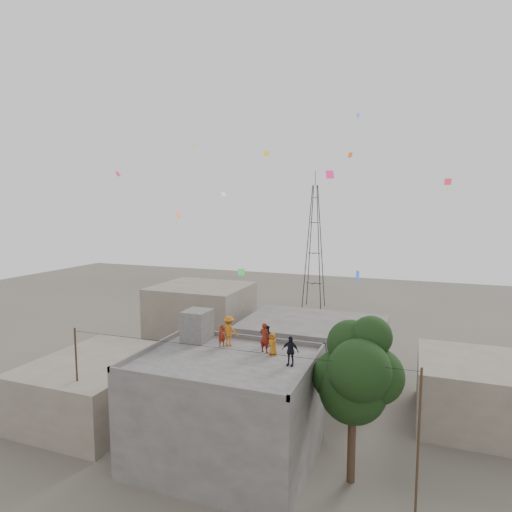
{
  "coord_description": "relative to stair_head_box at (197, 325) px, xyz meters",
  "views": [
    {
      "loc": [
        10.03,
        -21.57,
        14.77
      ],
      "look_at": [
        1.15,
        2.0,
        11.91
      ],
      "focal_mm": 30.0,
      "sensor_mm": 36.0,
      "label": 1
    }
  ],
  "objects": [
    {
      "name": "ground",
      "position": [
        3.2,
        -2.6,
        -7.1
      ],
      "size": [
        140.0,
        140.0,
        0.0
      ],
      "primitive_type": "plane",
      "color": "#4E4940",
      "rests_on": "ground"
    },
    {
      "name": "main_building",
      "position": [
        3.2,
        -2.6,
        -4.05
      ],
      "size": [
        10.0,
        8.0,
        6.1
      ],
      "color": "#504D4B",
      "rests_on": "ground"
    },
    {
      "name": "parapet",
      "position": [
        3.2,
        -2.6,
        -0.85
      ],
      "size": [
        10.0,
        8.0,
        0.3
      ],
      "color": "#504D4B",
      "rests_on": "main_building"
    },
    {
      "name": "stair_head_box",
      "position": [
        0.0,
        0.0,
        0.0
      ],
      "size": [
        1.6,
        1.8,
        2.0
      ],
      "primitive_type": "cube",
      "color": "#504D4B",
      "rests_on": "main_building"
    },
    {
      "name": "neighbor_west",
      "position": [
        -7.8,
        -0.6,
        -5.1
      ],
      "size": [
        8.0,
        10.0,
        4.0
      ],
      "primitive_type": "cube",
      "color": "#6C6355",
      "rests_on": "ground"
    },
    {
      "name": "neighbor_north",
      "position": [
        5.2,
        11.4,
        -4.6
      ],
      "size": [
        12.0,
        9.0,
        5.0
      ],
      "primitive_type": "cube",
      "color": "#504D4B",
      "rests_on": "ground"
    },
    {
      "name": "neighbor_northwest",
      "position": [
        -6.8,
        13.4,
        -3.6
      ],
      "size": [
        9.0,
        8.0,
        7.0
      ],
      "primitive_type": "cube",
      "color": "#6C6355",
      "rests_on": "ground"
    },
    {
      "name": "neighbor_east",
      "position": [
        17.2,
        7.4,
        -4.9
      ],
      "size": [
        7.0,
        8.0,
        4.4
      ],
      "primitive_type": "cube",
      "color": "#6C6355",
      "rests_on": "ground"
    },
    {
      "name": "tree",
      "position": [
        10.57,
        -2.0,
        -1.0
      ],
      "size": [
        4.9,
        4.6,
        9.1
      ],
      "color": "black",
      "rests_on": "ground"
    },
    {
      "name": "utility_line",
      "position": [
        3.7,
        -3.85,
        -3.27
      ],
      "size": [
        20.12,
        0.62,
        7.4
      ],
      "color": "black",
      "rests_on": "ground"
    },
    {
      "name": "transmission_tower",
      "position": [
        -0.8,
        37.4,
        1.97
      ],
      "size": [
        2.97,
        2.97,
        20.01
      ],
      "color": "black",
      "rests_on": "ground"
    },
    {
      "name": "person_red_adult",
      "position": [
        4.93,
        -0.66,
        -0.09
      ],
      "size": [
        0.73,
        0.56,
        1.81
      ],
      "primitive_type": "imported",
      "rotation": [
        0.0,
        0.0,
        2.94
      ],
      "color": "maroon",
      "rests_on": "main_building"
    },
    {
      "name": "person_orange_child",
      "position": [
        5.53,
        -0.96,
        -0.33
      ],
      "size": [
        0.78,
        0.67,
        1.35
      ],
      "primitive_type": "imported",
      "rotation": [
        0.0,
        0.0,
        -0.44
      ],
      "color": "#B76414",
      "rests_on": "main_building"
    },
    {
      "name": "person_dark_child",
      "position": [
        4.67,
        0.61,
        -0.36
      ],
      "size": [
        0.79,
        0.74,
        1.29
      ],
      "primitive_type": "imported",
      "rotation": [
        0.0,
        0.0,
        2.61
      ],
      "color": "black",
      "rests_on": "main_building"
    },
    {
      "name": "person_dark_adult",
      "position": [
        6.97,
        -2.21,
        -0.17
      ],
      "size": [
        1.0,
        0.48,
        1.66
      ],
      "primitive_type": "imported",
      "rotation": [
        0.0,
        0.0,
        -0.08
      ],
      "color": "black",
      "rests_on": "main_building"
    },
    {
      "name": "person_orange_adult",
      "position": [
        2.39,
        -0.27,
        -0.04
      ],
      "size": [
        1.25,
        0.73,
        1.91
      ],
      "primitive_type": "imported",
      "rotation": [
        0.0,
        0.0,
        -3.12
      ],
      "color": "#B76014",
      "rests_on": "main_building"
    },
    {
      "name": "person_red_child",
      "position": [
        2.05,
        -0.57,
        -0.32
      ],
      "size": [
        0.58,
        0.59,
        1.37
      ],
      "primitive_type": "imported",
      "rotation": [
        0.0,
        0.0,
        0.83
      ],
      "color": "maroon",
      "rests_on": "main_building"
    },
    {
      "name": "kites",
      "position": [
        4.29,
        6.02,
        8.74
      ],
      "size": [
        23.44,
        14.61,
        12.96
      ],
      "color": "#FA4E1A",
      "rests_on": "ground"
    }
  ]
}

